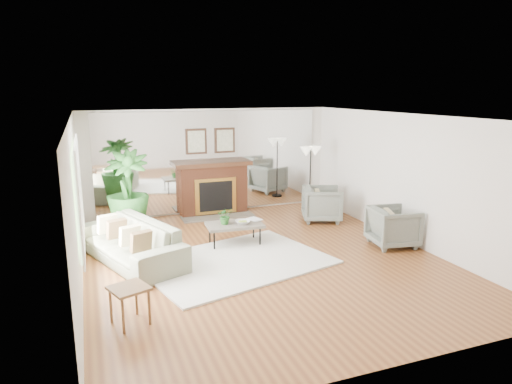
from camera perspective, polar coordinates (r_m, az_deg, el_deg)
name	(u,v)px	position (r m, az deg, el deg)	size (l,w,h in m)	color
ground	(263,259)	(8.17, 0.90, -8.39)	(7.00, 7.00, 0.00)	brown
wall_left	(77,206)	(7.29, -21.50, -1.59)	(0.02, 7.00, 2.50)	silver
wall_right	(407,179)	(9.31, 18.32, 1.58)	(0.02, 7.00, 2.50)	silver
wall_back	(210,161)	(11.08, -5.72, 3.84)	(6.00, 0.02, 2.50)	silver
mirror_panel	(211,161)	(11.06, -5.69, 3.82)	(5.40, 0.04, 2.40)	silver
window_panel	(78,193)	(7.66, -21.31, -0.15)	(0.04, 2.40, 1.50)	#B2E09E
fireplace	(213,187)	(10.97, -5.34, 0.62)	(1.85, 0.83, 2.05)	brown
area_rug	(235,262)	(8.02, -2.63, -8.71)	(3.08, 2.20, 0.03)	white
coffee_table	(235,225)	(8.79, -2.70, -4.18)	(1.11, 0.69, 0.43)	#5F574B
sofa	(130,242)	(8.25, -15.43, -6.04)	(2.42, 0.95, 0.71)	gray
armchair_back	(322,204)	(10.51, 8.26, -1.49)	(0.84, 0.86, 0.78)	gray
armchair_front	(393,227)	(9.13, 16.79, -4.16)	(0.81, 0.83, 0.76)	gray
side_table	(129,293)	(6.12, -15.58, -12.06)	(0.57, 0.57, 0.51)	brown
potted_ficus	(127,192)	(9.43, -15.79, 0.01)	(1.03, 1.03, 1.78)	#28241D
floor_lamp	(311,157)	(10.87, 6.84, 4.40)	(0.53, 0.29, 1.63)	black
tabletop_plant	(225,216)	(8.71, -3.86, -2.98)	(0.30, 0.26, 0.33)	#296525
fruit_bowl	(243,222)	(8.74, -1.67, -3.79)	(0.28, 0.28, 0.07)	brown
book	(250,220)	(8.95, -0.75, -3.55)	(0.21, 0.29, 0.02)	brown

